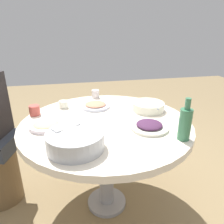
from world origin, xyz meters
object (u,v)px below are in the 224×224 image
object	(u,v)px
dish_noodles	(46,125)
stool_for_diner_left	(0,175)
dish_eggplant	(149,126)
green_bottle	(185,123)
tea_cup_far	(35,110)
tea_cup_side	(64,104)
round_dining_table	(106,133)
soup_bowl	(148,107)
dish_shrimp	(96,105)
rice_bowl	(75,140)
tea_cup_near	(95,94)

from	to	relation	value
dish_noodles	stool_for_diner_left	xyz separation A→B (m)	(-0.44, 0.25, -0.52)
dish_eggplant	green_bottle	distance (m)	0.24
tea_cup_far	tea_cup_side	distance (m)	0.23
round_dining_table	soup_bowl	world-z (taller)	soup_bowl
dish_shrimp	round_dining_table	bearing A→B (deg)	-83.10
dish_eggplant	tea_cup_far	xyz separation A→B (m)	(-0.74, 0.38, 0.02)
dish_shrimp	dish_noodles	bearing A→B (deg)	-140.75
dish_shrimp	tea_cup_side	size ratio (longest dim) A/B	3.15
dish_eggplant	tea_cup_side	xyz separation A→B (m)	(-0.53, 0.49, 0.01)
rice_bowl	dish_noodles	distance (m)	0.34
tea_cup_near	tea_cup_far	xyz separation A→B (m)	(-0.49, -0.31, 0.00)
tea_cup_near	round_dining_table	bearing A→B (deg)	-89.68
green_bottle	soup_bowl	bearing A→B (deg)	94.62
rice_bowl	tea_cup_side	xyz separation A→B (m)	(-0.06, 0.63, -0.02)
dish_eggplant	tea_cup_near	distance (m)	0.74
dish_eggplant	tea_cup_far	world-z (taller)	tea_cup_far
round_dining_table	dish_noodles	size ratio (longest dim) A/B	5.35
round_dining_table	rice_bowl	distance (m)	0.41
tea_cup_side	stool_for_diner_left	world-z (taller)	tea_cup_side
tea_cup_far	stool_for_diner_left	distance (m)	0.64
dish_shrimp	tea_cup_near	world-z (taller)	tea_cup_near
dish_noodles	tea_cup_far	bearing A→B (deg)	112.45
green_bottle	tea_cup_far	size ratio (longest dim) A/B	3.31
round_dining_table	soup_bowl	xyz separation A→B (m)	(0.36, 0.13, 0.12)
soup_bowl	green_bottle	size ratio (longest dim) A/B	1.07
tea_cup_far	dish_shrimp	bearing A→B (deg)	7.91
rice_bowl	stool_for_diner_left	distance (m)	0.99
tea_cup_near	tea_cup_far	distance (m)	0.58
rice_bowl	dish_eggplant	world-z (taller)	rice_bowl
dish_noodles	tea_cup_side	bearing A→B (deg)	71.90
round_dining_table	dish_noodles	distance (m)	0.41
tea_cup_far	soup_bowl	bearing A→B (deg)	-5.45
rice_bowl	tea_cup_far	distance (m)	0.59
green_bottle	dish_eggplant	bearing A→B (deg)	130.56
tea_cup_near	tea_cup_side	bearing A→B (deg)	-143.83
dish_eggplant	tea_cup_side	size ratio (longest dim) A/B	3.40
tea_cup_side	stool_for_diner_left	distance (m)	0.77
dish_noodles	green_bottle	distance (m)	0.85
soup_bowl	tea_cup_far	bearing A→B (deg)	174.55
soup_bowl	tea_cup_far	size ratio (longest dim) A/B	3.53
round_dining_table	dish_eggplant	xyz separation A→B (m)	(0.25, -0.17, 0.11)
rice_bowl	tea_cup_near	world-z (taller)	rice_bowl
round_dining_table	dish_shrimp	distance (m)	0.30
dish_noodles	tea_cup_near	distance (m)	0.67
soup_bowl	round_dining_table	bearing A→B (deg)	-159.27
dish_shrimp	dish_eggplant	xyz separation A→B (m)	(0.28, -0.45, 0.00)
dish_noodles	rice_bowl	bearing A→B (deg)	-59.41
round_dining_table	tea_cup_side	distance (m)	0.44
tea_cup_near	rice_bowl	bearing A→B (deg)	-104.55
round_dining_table	dish_eggplant	distance (m)	0.32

